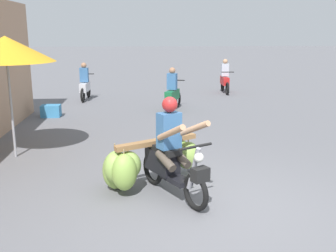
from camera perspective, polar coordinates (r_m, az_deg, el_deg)
ground_plane at (r=6.03m, az=6.84°, el=-11.58°), size 120.00×120.00×0.00m
motorbike_main_loaded at (r=6.44m, az=-2.57°, el=-5.03°), size 1.80×1.93×1.58m
motorbike_distant_ahead_left at (r=15.16m, az=-11.84°, el=5.78°), size 0.50×1.62×1.40m
motorbike_distant_ahead_right at (r=12.94m, az=0.64°, el=4.76°), size 0.77×1.53×1.40m
motorbike_distant_far_ahead at (r=16.81m, az=8.16°, el=6.67°), size 0.50×1.62×1.40m
market_umbrella_near_shop at (r=8.47m, az=-22.26°, el=10.19°), size 1.89×1.89×2.45m
produce_crate at (r=12.51m, az=-16.45°, el=2.09°), size 0.56×0.40×0.36m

